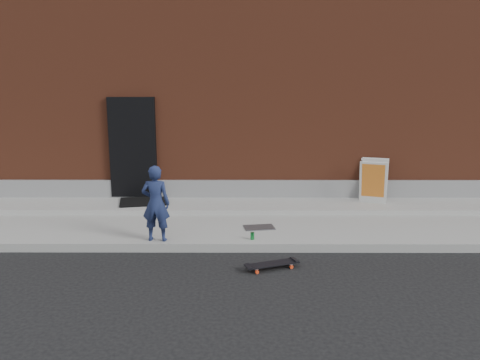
{
  "coord_description": "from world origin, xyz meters",
  "views": [
    {
      "loc": [
        -0.15,
        -7.49,
        2.76
      ],
      "look_at": [
        -0.18,
        0.8,
        1.09
      ],
      "focal_mm": 35.0,
      "sensor_mm": 36.0,
      "label": 1
    }
  ],
  "objects_px": {
    "pizza_sign": "(374,180)",
    "soda_can": "(252,236)",
    "skateboard": "(272,264)",
    "child": "(156,203)"
  },
  "relations": [
    {
      "from": "skateboard",
      "to": "soda_can",
      "type": "height_order",
      "value": "soda_can"
    },
    {
      "from": "child",
      "to": "soda_can",
      "type": "bearing_deg",
      "value": -174.55
    },
    {
      "from": "child",
      "to": "pizza_sign",
      "type": "distance_m",
      "value": 4.95
    },
    {
      "from": "skateboard",
      "to": "pizza_sign",
      "type": "height_order",
      "value": "pizza_sign"
    },
    {
      "from": "pizza_sign",
      "to": "soda_can",
      "type": "relative_size",
      "value": 7.59
    },
    {
      "from": "skateboard",
      "to": "soda_can",
      "type": "relative_size",
      "value": 6.72
    },
    {
      "from": "child",
      "to": "soda_can",
      "type": "height_order",
      "value": "child"
    },
    {
      "from": "child",
      "to": "pizza_sign",
      "type": "bearing_deg",
      "value": -147.85
    },
    {
      "from": "child",
      "to": "soda_can",
      "type": "distance_m",
      "value": 1.75
    },
    {
      "from": "child",
      "to": "skateboard",
      "type": "xyz_separation_m",
      "value": [
        1.93,
        -0.92,
        -0.73
      ]
    }
  ]
}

